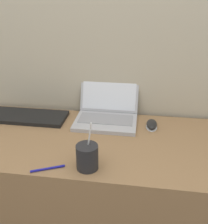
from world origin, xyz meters
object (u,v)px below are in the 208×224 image
object	(u,v)px
drink_cup	(87,156)
computer_mouse	(152,125)
pen	(48,169)
external_keyboard	(28,117)
laptop	(107,108)

from	to	relation	value
drink_cup	computer_mouse	size ratio (longest dim) A/B	1.91
drink_cup	pen	distance (m)	0.16
computer_mouse	external_keyboard	world-z (taller)	computer_mouse
computer_mouse	external_keyboard	distance (m)	0.66
drink_cup	pen	xyz separation A→B (m)	(-0.15, -0.03, -0.05)
external_keyboard	pen	distance (m)	0.49
pen	drink_cup	bearing A→B (deg)	13.03
computer_mouse	drink_cup	bearing A→B (deg)	-124.29
laptop	pen	bearing A→B (deg)	-109.62
drink_cup	pen	world-z (taller)	drink_cup
laptop	external_keyboard	distance (m)	0.43
laptop	external_keyboard	xyz separation A→B (m)	(-0.43, -0.06, -0.05)
laptop	computer_mouse	xyz separation A→B (m)	(0.24, -0.06, -0.05)
laptop	drink_cup	distance (m)	0.43
external_keyboard	drink_cup	bearing A→B (deg)	-42.65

